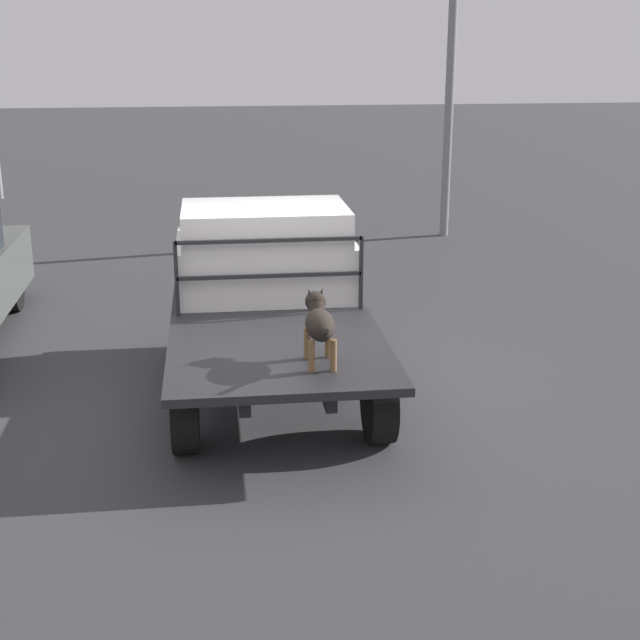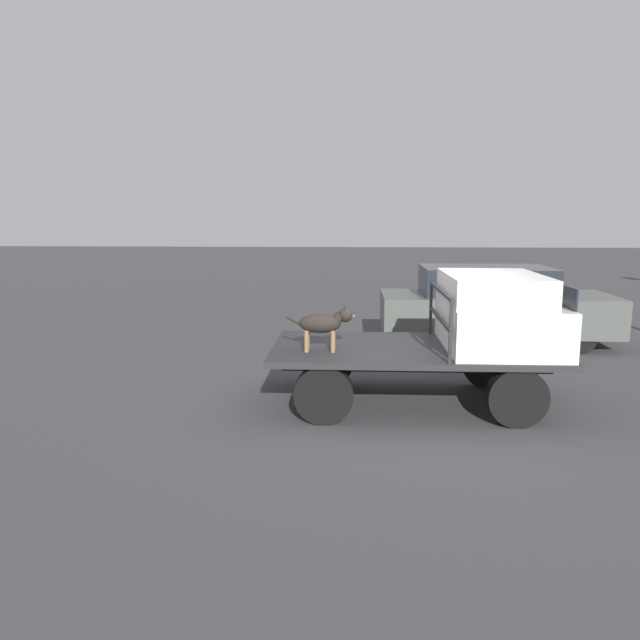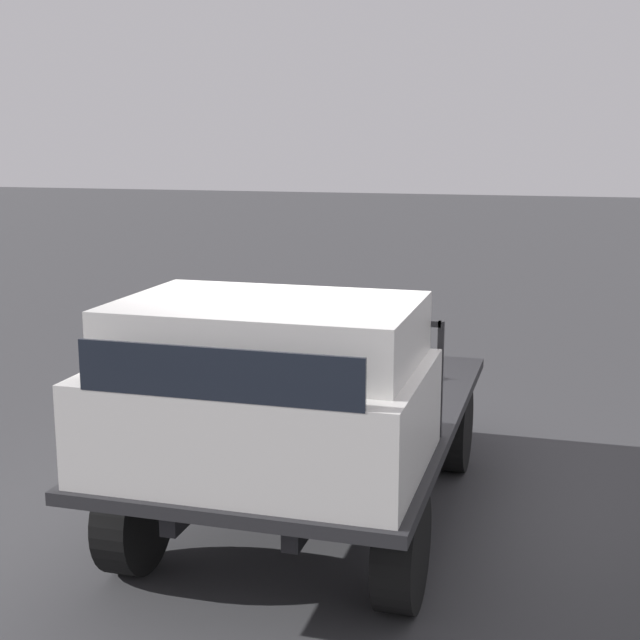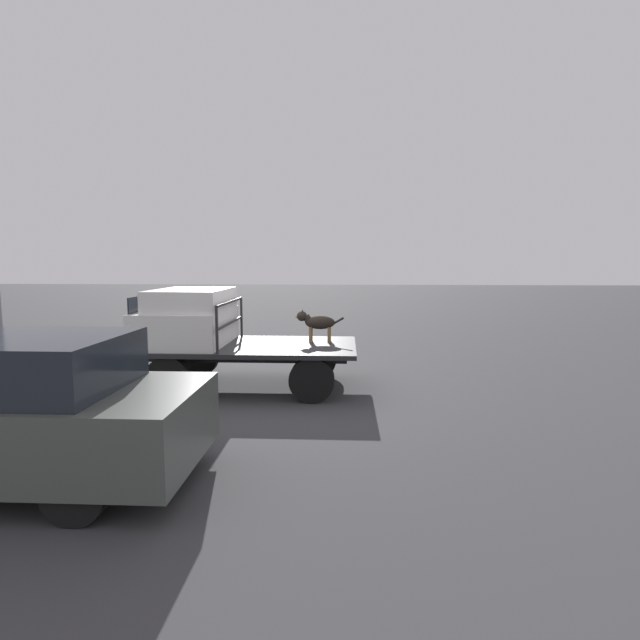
% 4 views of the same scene
% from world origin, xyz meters
% --- Properties ---
extents(ground_plane, '(80.00, 80.00, 0.00)m').
position_xyz_m(ground_plane, '(0.00, 0.00, 0.00)').
color(ground_plane, '#38383A').
extents(flatbed_truck, '(3.88, 2.10, 0.81)m').
position_xyz_m(flatbed_truck, '(0.00, 0.00, 0.60)').
color(flatbed_truck, black).
rests_on(flatbed_truck, ground).
extents(truck_cab, '(1.48, 1.98, 1.01)m').
position_xyz_m(truck_cab, '(1.12, 0.00, 1.29)').
color(truck_cab, silver).
rests_on(truck_cab, flatbed_truck).
extents(truck_headboard, '(0.04, 1.98, 0.80)m').
position_xyz_m(truck_headboard, '(0.34, 0.00, 1.34)').
color(truck_headboard, '#232326').
rests_on(truck_headboard, flatbed_truck).
extents(dog, '(0.93, 0.26, 0.62)m').
position_xyz_m(dog, '(-1.21, -0.33, 1.19)').
color(dog, brown).
rests_on(dog, flatbed_truck).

